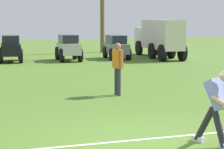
{
  "coord_description": "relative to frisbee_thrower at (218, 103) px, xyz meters",
  "views": [
    {
      "loc": [
        -2.97,
        -7.12,
        2.26
      ],
      "look_at": [
        0.33,
        3.01,
        0.9
      ],
      "focal_mm": 70.0,
      "sensor_mm": 36.0,
      "label": 1
    }
  ],
  "objects": [
    {
      "name": "parked_car_slot_b",
      "position": [
        -2.08,
        16.97,
        -0.04
      ],
      "size": [
        1.32,
        2.42,
        1.4
      ],
      "color": "black",
      "rests_on": "ground_plane"
    },
    {
      "name": "ground_plane",
      "position": [
        -1.14,
        0.52,
        -0.79
      ],
      "size": [
        80.0,
        80.0,
        0.0
      ],
      "primitive_type": "plane",
      "color": "#4E7229"
    },
    {
      "name": "frisbee_thrower",
      "position": [
        0.0,
        0.0,
        0.0
      ],
      "size": [
        0.51,
        1.15,
        1.39
      ],
      "color": "#23232D",
      "rests_on": "ground_plane"
    },
    {
      "name": "teammate_midfield",
      "position": [
        0.01,
        5.52,
        0.15
      ],
      "size": [
        0.24,
        0.5,
        1.56
      ],
      "color": "#33333D",
      "rests_on": "ground_plane"
    },
    {
      "name": "box_truck",
      "position": [
        6.39,
        16.85,
        0.45
      ],
      "size": [
        1.79,
        5.98,
        2.2
      ],
      "color": "silver",
      "rests_on": "ground_plane"
    },
    {
      "name": "field_line_paint",
      "position": [
        -1.14,
        0.83,
        -0.78
      ],
      "size": [
        23.33,
        0.12,
        0.01
      ],
      "primitive_type": "cube",
      "rotation": [
        0.0,
        0.0,
        -0.0
      ],
      "color": "white",
      "rests_on": "ground_plane"
    },
    {
      "name": "parked_car_slot_d",
      "position": [
        3.79,
        16.86,
        -0.06
      ],
      "size": [
        1.33,
        2.47,
        1.34
      ],
      "color": "slate",
      "rests_on": "ground_plane"
    },
    {
      "name": "parked_car_slot_c",
      "position": [
        0.95,
        16.6,
        -0.04
      ],
      "size": [
        1.25,
        2.39,
        1.4
      ],
      "color": "#B7BABF",
      "rests_on": "ground_plane"
    }
  ]
}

